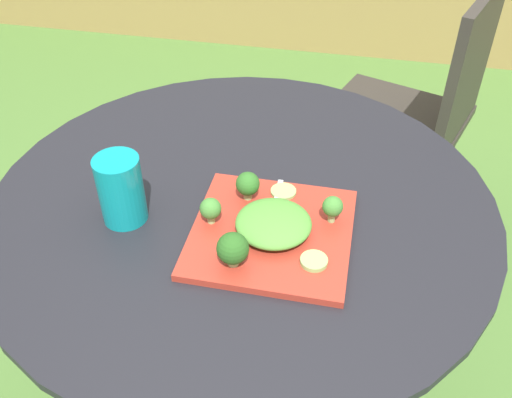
# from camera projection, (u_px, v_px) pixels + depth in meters

# --- Properties ---
(patio_table) EXTENTS (0.97, 0.97, 0.74)m
(patio_table) POSITION_uv_depth(u_px,v_px,m) (243.00, 283.00, 1.25)
(patio_table) COLOR black
(patio_table) RESTS_ON ground_plane
(patio_chair) EXTENTS (0.56, 0.56, 0.90)m
(patio_chair) POSITION_uv_depth(u_px,v_px,m) (423.00, 104.00, 1.78)
(patio_chair) COLOR #332D28
(patio_chair) RESTS_ON ground_plane
(salad_plate) EXTENTS (0.28, 0.28, 0.01)m
(salad_plate) POSITION_uv_depth(u_px,v_px,m) (272.00, 233.00, 1.00)
(salad_plate) COLOR #AD3323
(salad_plate) RESTS_ON patio_table
(drinking_glass) EXTENTS (0.08, 0.08, 0.13)m
(drinking_glass) POSITION_uv_depth(u_px,v_px,m) (121.00, 193.00, 1.01)
(drinking_glass) COLOR #0F8C93
(drinking_glass) RESTS_ON patio_table
(fork) EXTENTS (0.03, 0.15, 0.00)m
(fork) POSITION_uv_depth(u_px,v_px,m) (274.00, 212.00, 1.03)
(fork) COLOR silver
(fork) RESTS_ON salad_plate
(lettuce_mound) EXTENTS (0.13, 0.13, 0.04)m
(lettuce_mound) POSITION_uv_depth(u_px,v_px,m) (274.00, 223.00, 0.98)
(lettuce_mound) COLOR #519338
(lettuce_mound) RESTS_ON salad_plate
(broccoli_floret_0) EXTENTS (0.04, 0.04, 0.05)m
(broccoli_floret_0) POSITION_uv_depth(u_px,v_px,m) (333.00, 207.00, 1.00)
(broccoli_floret_0) COLOR #99B770
(broccoli_floret_0) RESTS_ON salad_plate
(broccoli_floret_1) EXTENTS (0.05, 0.05, 0.06)m
(broccoli_floret_1) POSITION_uv_depth(u_px,v_px,m) (233.00, 249.00, 0.91)
(broccoli_floret_1) COLOR #99B770
(broccoli_floret_1) RESTS_ON salad_plate
(broccoli_floret_2) EXTENTS (0.04, 0.04, 0.05)m
(broccoli_floret_2) POSITION_uv_depth(u_px,v_px,m) (211.00, 209.00, 0.99)
(broccoli_floret_2) COLOR #99B770
(broccoli_floret_2) RESTS_ON salad_plate
(broccoli_floret_3) EXTENTS (0.04, 0.04, 0.06)m
(broccoli_floret_3) POSITION_uv_depth(u_px,v_px,m) (248.00, 184.00, 1.04)
(broccoli_floret_3) COLOR #99B770
(broccoli_floret_3) RESTS_ON salad_plate
(cucumber_slice_0) EXTENTS (0.05, 0.05, 0.01)m
(cucumber_slice_0) POSITION_uv_depth(u_px,v_px,m) (283.00, 191.00, 1.08)
(cucumber_slice_0) COLOR #8EB766
(cucumber_slice_0) RESTS_ON salad_plate
(cucumber_slice_1) EXTENTS (0.05, 0.05, 0.01)m
(cucumber_slice_1) POSITION_uv_depth(u_px,v_px,m) (314.00, 261.00, 0.93)
(cucumber_slice_1) COLOR #8EB766
(cucumber_slice_1) RESTS_ON salad_plate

